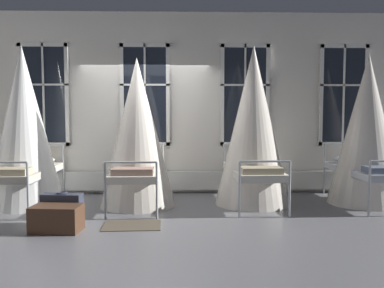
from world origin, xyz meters
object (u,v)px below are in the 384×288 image
Objects in this scene: cot_second at (24,129)px; suitcase_dark at (62,209)px; travel_trunk at (57,218)px; cot_fifth at (367,131)px; cot_third at (137,134)px; cot_fourth at (253,128)px.

suitcase_dark is (0.97, -1.27, -1.09)m from cot_second.
suitcase_dark is 0.91× the size of travel_trunk.
travel_trunk is at bearing -148.06° from cot_second.
suitcase_dark is (-4.89, -1.27, -1.04)m from cot_fifth.
cot_third is 1.97m from cot_fourth.
cot_second is at bearing 121.75° from travel_trunk.
cot_third is at bearing 89.50° from cot_fifth.
cot_fifth is 5.15m from suitcase_dark.
cot_fifth is 4.46× the size of suitcase_dark.
cot_fifth is at bearing -91.50° from cot_fourth.
travel_trunk is at bearing 106.94° from cot_fifth.
cot_fifth reaches higher than cot_third.
cot_fourth is 4.25× the size of travel_trunk.
cot_second is 4.21× the size of travel_trunk.
cot_fourth is 1.98m from cot_fifth.
travel_trunk is at bearing 149.65° from cot_third.
cot_second is at bearing 89.04° from cot_third.
cot_fourth is at bearing -87.87° from cot_third.
cot_fifth is (5.86, 0.00, -0.05)m from cot_second.
travel_trunk is (-4.87, -1.60, -1.08)m from cot_fifth.
cot_fifth is 5.24m from travel_trunk.
cot_third is at bearing 90.27° from cot_fourth.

